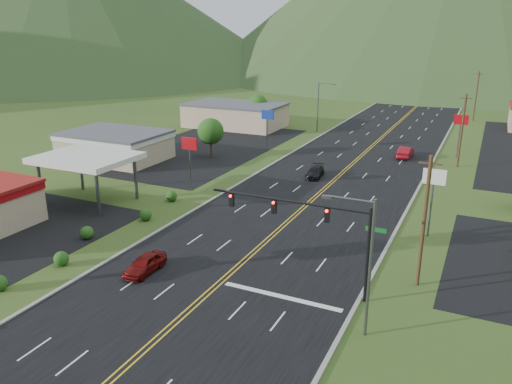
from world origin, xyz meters
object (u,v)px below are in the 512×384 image
at_px(streetlight_east, 365,259).
at_px(car_red_far, 406,152).
at_px(traffic_signal, 313,222).
at_px(gas_canopy, 86,159).
at_px(streetlight_west, 320,104).
at_px(car_red_near, 145,264).
at_px(car_dark_mid, 315,172).

distance_m(streetlight_east, car_red_far, 47.59).
distance_m(traffic_signal, gas_canopy, 29.59).
bearing_deg(streetlight_east, car_red_far, 96.15).
xyz_separation_m(streetlight_east, car_red_far, (-5.08, 47.12, -4.36)).
bearing_deg(gas_canopy, streetlight_west, 77.87).
distance_m(streetlight_east, gas_canopy, 35.28).
height_order(traffic_signal, streetlight_east, streetlight_east).
bearing_deg(gas_canopy, traffic_signal, -15.70).
xyz_separation_m(streetlight_west, car_red_far, (17.78, -12.88, -4.36)).
bearing_deg(gas_canopy, streetlight_east, -19.88).
relative_size(streetlight_west, car_red_far, 1.82).
distance_m(car_red_near, car_red_far, 47.81).
bearing_deg(car_red_far, streetlight_east, 97.30).
height_order(streetlight_east, car_dark_mid, streetlight_east).
height_order(traffic_signal, car_dark_mid, traffic_signal).
height_order(streetlight_west, car_red_far, streetlight_west).
relative_size(traffic_signal, car_dark_mid, 2.90).
bearing_deg(car_dark_mid, traffic_signal, -78.26).
relative_size(streetlight_east, gas_canopy, 0.90).
relative_size(car_red_near, car_dark_mid, 0.92).
bearing_deg(car_red_far, car_red_near, 76.34).
relative_size(streetlight_west, car_dark_mid, 1.99).
relative_size(gas_canopy, car_red_far, 2.02).
distance_m(traffic_signal, car_red_near, 13.78).
height_order(streetlight_west, car_dark_mid, streetlight_west).
xyz_separation_m(streetlight_east, car_red_near, (-17.30, 0.90, -4.47)).
distance_m(car_red_near, car_dark_mid, 30.94).
bearing_deg(car_dark_mid, car_red_near, -102.98).
bearing_deg(car_dark_mid, car_red_far, 53.93).
xyz_separation_m(streetlight_east, gas_canopy, (-33.18, 12.00, -0.31)).
distance_m(gas_canopy, car_dark_mid, 27.89).
relative_size(streetlight_east, car_red_far, 1.82).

